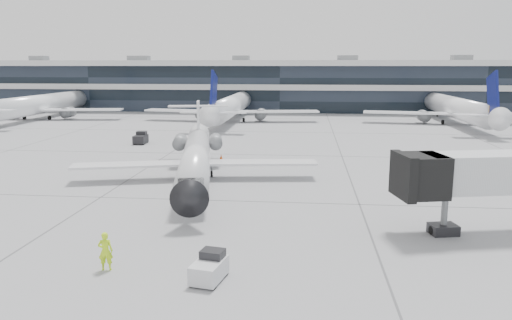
# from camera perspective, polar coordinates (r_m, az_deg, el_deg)

# --- Properties ---
(ground) EXTENTS (220.00, 220.00, 0.00)m
(ground) POSITION_cam_1_polar(r_m,az_deg,el_deg) (38.29, -3.36, -4.67)
(ground) COLOR gray
(ground) RESTS_ON ground
(terminal) EXTENTS (170.00, 22.00, 10.00)m
(terminal) POSITION_cam_1_polar(r_m,az_deg,el_deg) (118.67, 3.03, 8.28)
(terminal) COLOR black
(terminal) RESTS_ON ground
(bg_jet_left) EXTENTS (32.00, 40.00, 9.60)m
(bg_jet_left) POSITION_cam_1_polar(r_m,az_deg,el_deg) (105.18, -23.21, 4.37)
(bg_jet_left) COLOR white
(bg_jet_left) RESTS_ON ground
(bg_jet_center) EXTENTS (32.00, 40.00, 9.60)m
(bg_jet_center) POSITION_cam_1_polar(r_m,az_deg,el_deg) (93.04, -2.80, 4.50)
(bg_jet_center) COLOR white
(bg_jet_center) RESTS_ON ground
(bg_jet_right) EXTENTS (32.00, 40.00, 9.60)m
(bg_jet_right) POSITION_cam_1_polar(r_m,az_deg,el_deg) (95.57, 21.70, 3.92)
(bg_jet_right) COLOR white
(bg_jet_right) RESTS_ON ground
(regional_jet) EXTENTS (21.86, 27.25, 6.32)m
(regional_jet) POSITION_cam_1_polar(r_m,az_deg,el_deg) (45.03, -6.87, 0.43)
(regional_jet) COLOR white
(regional_jet) RESTS_ON ground
(ramp_worker) EXTENTS (0.81, 0.62, 2.01)m
(ramp_worker) POSITION_cam_1_polar(r_m,az_deg,el_deg) (26.59, -16.83, -9.93)
(ramp_worker) COLOR #C9FF1A
(ramp_worker) RESTS_ON ground
(baggage_tug) EXTENTS (1.68, 2.38, 1.38)m
(baggage_tug) POSITION_cam_1_polar(r_m,az_deg,el_deg) (24.61, -5.33, -12.18)
(baggage_tug) COLOR silver
(baggage_tug) RESTS_ON ground
(traffic_cone) EXTENTS (0.50, 0.50, 0.62)m
(traffic_cone) POSITION_cam_1_polar(r_m,az_deg,el_deg) (54.51, -4.01, 0.30)
(traffic_cone) COLOR #E54A0C
(traffic_cone) RESTS_ON ground
(far_tug) EXTENTS (1.56, 2.55, 1.59)m
(far_tug) POSITION_cam_1_polar(r_m,az_deg,el_deg) (67.40, -13.03, 2.43)
(far_tug) COLOR black
(far_tug) RESTS_ON ground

